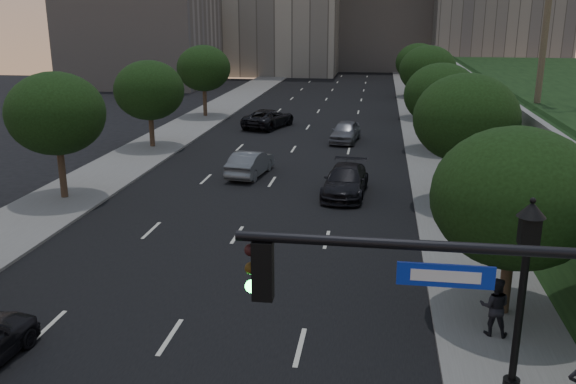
% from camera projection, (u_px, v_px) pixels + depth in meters
% --- Properties ---
extents(road_surface, '(16.00, 140.00, 0.02)m').
position_uv_depth(road_surface, '(289.00, 155.00, 42.29)').
color(road_surface, black).
rests_on(road_surface, ground).
extents(sidewalk_right, '(4.50, 140.00, 0.15)m').
position_uv_depth(sidewalk_right, '(440.00, 160.00, 40.82)').
color(sidewalk_right, slate).
rests_on(sidewalk_right, ground).
extents(sidewalk_left, '(4.50, 140.00, 0.15)m').
position_uv_depth(sidewalk_left, '(148.00, 150.00, 43.73)').
color(sidewalk_left, slate).
rests_on(sidewalk_left, ground).
extents(parapet_wall, '(0.35, 90.00, 0.70)m').
position_uv_depth(parapet_wall, '(503.00, 101.00, 37.25)').
color(parapet_wall, slate).
rests_on(parapet_wall, embankment).
extents(office_block_filler, '(18.00, 16.00, 14.00)m').
position_uv_depth(office_block_filler, '(142.00, 33.00, 81.96)').
color(office_block_filler, '#A09A93').
rests_on(office_block_filler, ground).
extents(tree_right_a, '(5.20, 5.20, 6.24)m').
position_uv_depth(tree_right_a, '(515.00, 198.00, 18.82)').
color(tree_right_a, '#38281C').
rests_on(tree_right_a, ground).
extents(tree_right_b, '(5.20, 5.20, 6.74)m').
position_uv_depth(tree_right_b, '(466.00, 118.00, 30.07)').
color(tree_right_b, '#38281C').
rests_on(tree_right_b, ground).
extents(tree_right_c, '(5.20, 5.20, 6.24)m').
position_uv_depth(tree_right_c, '(441.00, 95.00, 42.54)').
color(tree_right_c, '#38281C').
rests_on(tree_right_c, ground).
extents(tree_right_d, '(5.20, 5.20, 6.74)m').
position_uv_depth(tree_right_d, '(428.00, 70.00, 55.69)').
color(tree_right_d, '#38281C').
rests_on(tree_right_d, ground).
extents(tree_right_e, '(5.20, 5.20, 6.24)m').
position_uv_depth(tree_right_e, '(418.00, 63.00, 70.06)').
color(tree_right_e, '#38281C').
rests_on(tree_right_e, ground).
extents(tree_left_b, '(5.00, 5.00, 6.71)m').
position_uv_depth(tree_left_b, '(56.00, 114.00, 31.08)').
color(tree_left_b, '#38281C').
rests_on(tree_left_b, ground).
extents(tree_left_c, '(5.00, 5.00, 6.34)m').
position_uv_depth(tree_left_c, '(149.00, 90.00, 43.52)').
color(tree_left_c, '#38281C').
rests_on(tree_left_c, ground).
extents(tree_left_d, '(5.00, 5.00, 6.71)m').
position_uv_depth(tree_left_d, '(204.00, 68.00, 56.70)').
color(tree_left_d, '#38281C').
rests_on(tree_left_d, ground).
extents(street_lamp, '(0.64, 0.64, 5.62)m').
position_uv_depth(street_lamp, '(519.00, 320.00, 14.21)').
color(street_lamp, black).
rests_on(street_lamp, ground).
extents(sedan_mid_left, '(2.24, 4.87, 1.55)m').
position_uv_depth(sedan_mid_left, '(250.00, 163.00, 36.89)').
color(sedan_mid_left, slate).
rests_on(sedan_mid_left, ground).
extents(sedan_far_left, '(4.33, 6.30, 1.60)m').
position_uv_depth(sedan_far_left, '(269.00, 118.00, 52.48)').
color(sedan_far_left, black).
rests_on(sedan_far_left, ground).
extents(sedan_near_right, '(2.52, 5.53, 1.57)m').
position_uv_depth(sedan_near_right, '(346.00, 181.00, 32.95)').
color(sedan_near_right, black).
rests_on(sedan_near_right, ground).
extents(sedan_far_right, '(2.43, 4.92, 1.61)m').
position_uv_depth(sedan_far_right, '(345.00, 131.00, 46.60)').
color(sedan_far_right, slate).
rests_on(sedan_far_right, ground).
extents(pedestrian_b, '(0.98, 0.82, 1.83)m').
position_uv_depth(pedestrian_b, '(495.00, 307.00, 18.23)').
color(pedestrian_b, black).
rests_on(pedestrian_b, sidewalk_right).
extents(pedestrian_c, '(1.07, 0.62, 1.71)m').
position_uv_depth(pedestrian_c, '(476.00, 209.00, 27.58)').
color(pedestrian_c, black).
rests_on(pedestrian_c, sidewalk_right).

